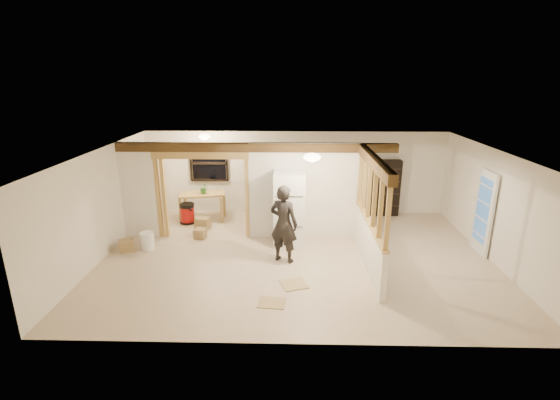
{
  "coord_description": "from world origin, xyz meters",
  "views": [
    {
      "loc": [
        -0.15,
        -8.74,
        4.12
      ],
      "look_at": [
        -0.38,
        0.4,
        1.27
      ],
      "focal_mm": 26.0,
      "sensor_mm": 36.0,
      "label": 1
    }
  ],
  "objects_px": {
    "shop_vac": "(187,213)",
    "refrigerator": "(289,209)",
    "work_table": "(203,206)",
    "woman": "(284,224)",
    "bookshelf": "(385,188)"
  },
  "relations": [
    {
      "from": "woman",
      "to": "bookshelf",
      "type": "relative_size",
      "value": 1.07
    },
    {
      "from": "refrigerator",
      "to": "shop_vac",
      "type": "bearing_deg",
      "value": 154.28
    },
    {
      "from": "work_table",
      "to": "refrigerator",
      "type": "bearing_deg",
      "value": -45.85
    },
    {
      "from": "refrigerator",
      "to": "woman",
      "type": "xyz_separation_m",
      "value": [
        -0.12,
        -1.0,
        -0.03
      ]
    },
    {
      "from": "work_table",
      "to": "shop_vac",
      "type": "relative_size",
      "value": 2.19
    },
    {
      "from": "shop_vac",
      "to": "bookshelf",
      "type": "relative_size",
      "value": 0.35
    },
    {
      "from": "work_table",
      "to": "bookshelf",
      "type": "distance_m",
      "value": 5.46
    },
    {
      "from": "refrigerator",
      "to": "work_table",
      "type": "relative_size",
      "value": 1.44
    },
    {
      "from": "work_table",
      "to": "shop_vac",
      "type": "bearing_deg",
      "value": -155.61
    },
    {
      "from": "refrigerator",
      "to": "woman",
      "type": "height_order",
      "value": "refrigerator"
    },
    {
      "from": "refrigerator",
      "to": "shop_vac",
      "type": "relative_size",
      "value": 3.14
    },
    {
      "from": "shop_vac",
      "to": "refrigerator",
      "type": "bearing_deg",
      "value": -25.72
    },
    {
      "from": "shop_vac",
      "to": "bookshelf",
      "type": "height_order",
      "value": "bookshelf"
    },
    {
      "from": "bookshelf",
      "to": "refrigerator",
      "type": "bearing_deg",
      "value": -141.69
    },
    {
      "from": "woman",
      "to": "work_table",
      "type": "distance_m",
      "value": 3.66
    }
  ]
}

